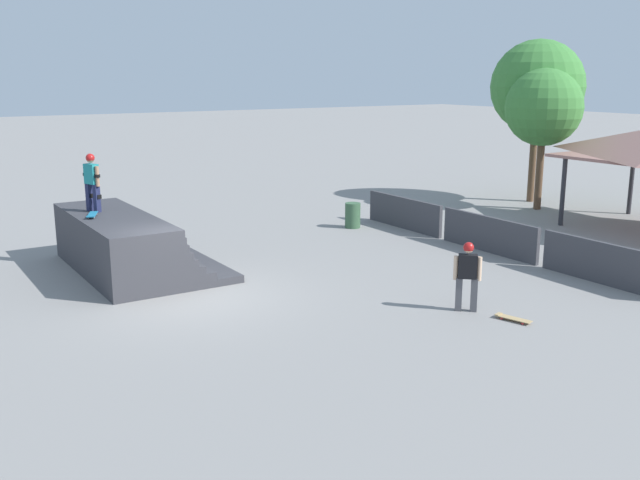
% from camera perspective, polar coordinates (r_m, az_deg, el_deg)
% --- Properties ---
extents(ground_plane, '(160.00, 160.00, 0.00)m').
position_cam_1_polar(ground_plane, '(17.01, -10.19, -4.52)').
color(ground_plane, gray).
extents(quarter_pipe_ramp, '(5.37, 3.30, 1.52)m').
position_cam_1_polar(quarter_pipe_ramp, '(19.47, -15.32, -0.46)').
color(quarter_pipe_ramp, '#38383D').
rests_on(quarter_pipe_ramp, ground).
extents(skater_on_deck, '(0.66, 0.37, 1.55)m').
position_cam_1_polar(skater_on_deck, '(19.79, -17.80, 4.71)').
color(skater_on_deck, '#1E2347').
rests_on(skater_on_deck, quarter_pipe_ramp).
extents(skateboard_on_deck, '(0.84, 0.50, 0.09)m').
position_cam_1_polar(skateboard_on_deck, '(19.18, -17.77, 1.94)').
color(skateboard_on_deck, silver).
rests_on(skateboard_on_deck, quarter_pipe_ramp).
extents(bystander_walking, '(0.48, 0.51, 1.56)m').
position_cam_1_polar(bystander_walking, '(15.86, 11.71, -2.44)').
color(bystander_walking, '#4C4C51').
rests_on(bystander_walking, ground).
extents(skateboard_on_ground, '(0.81, 0.41, 0.09)m').
position_cam_1_polar(skateboard_on_ground, '(15.71, 15.12, -6.05)').
color(skateboard_on_ground, red).
rests_on(skateboard_on_ground, ground).
extents(barrier_fence, '(11.49, 0.12, 1.05)m').
position_cam_1_polar(barrier_fence, '(21.41, 13.35, 0.44)').
color(barrier_fence, '#3D3D42').
rests_on(barrier_fence, ground).
extents(tree_beside_pavilion, '(2.90, 2.90, 5.33)m').
position_cam_1_polar(tree_beside_pavilion, '(28.43, 17.48, 10.05)').
color(tree_beside_pavilion, brown).
rests_on(tree_beside_pavilion, ground).
extents(tree_far_back, '(3.69, 3.69, 6.46)m').
position_cam_1_polar(tree_far_back, '(30.13, 17.01, 11.63)').
color(tree_far_back, brown).
rests_on(tree_far_back, ground).
extents(trash_bin, '(0.52, 0.52, 0.85)m').
position_cam_1_polar(trash_bin, '(24.20, 2.63, 1.98)').
color(trash_bin, '#385B3D').
rests_on(trash_bin, ground).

